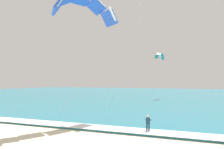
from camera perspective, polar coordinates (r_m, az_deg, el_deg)
The scene contains 6 objects.
sea at distance 80.30m, azimuth 18.64°, elevation -4.79°, with size 200.00×120.00×0.20m, color teal.
surf_foam at distance 22.18m, azimuth 7.85°, elevation -13.50°, with size 200.00×2.35×0.04m, color white.
surfboard at distance 22.46m, azimuth 8.74°, elevation -13.85°, with size 0.57×1.43×0.09m.
kitesurfer at distance 22.30m, azimuth 8.73°, elevation -11.54°, with size 0.55×0.55×1.69m.
kite_primary at distance 30.29m, azimuth -6.76°, elevation 16.32°, with size 11.15×9.02×14.36m.
kite_distant at distance 63.70m, azimuth 11.61°, elevation 4.57°, with size 1.88×4.78×1.75m.
Camera 1 is at (5.52, -5.41, 4.84)m, focal length 37.64 mm.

